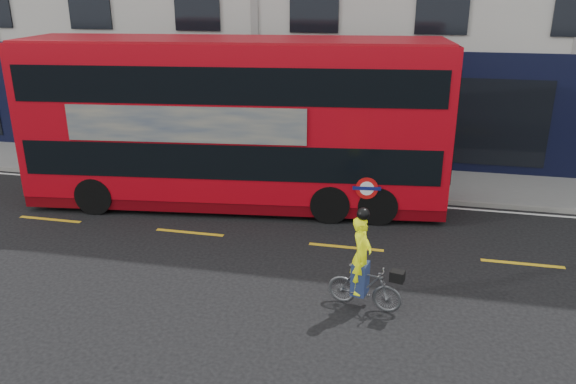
% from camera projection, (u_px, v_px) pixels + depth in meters
% --- Properties ---
extents(ground, '(120.00, 120.00, 0.00)m').
position_uv_depth(ground, '(165.00, 259.00, 12.92)').
color(ground, black).
rests_on(ground, ground).
extents(pavement, '(60.00, 3.00, 0.12)m').
position_uv_depth(pavement, '(246.00, 172.00, 18.86)').
color(pavement, gray).
rests_on(pavement, ground).
extents(kerb, '(60.00, 0.12, 0.13)m').
position_uv_depth(kerb, '(232.00, 186.00, 17.49)').
color(kerb, gray).
rests_on(kerb, ground).
extents(road_edge_line, '(58.00, 0.10, 0.01)m').
position_uv_depth(road_edge_line, '(229.00, 191.00, 17.23)').
color(road_edge_line, silver).
rests_on(road_edge_line, ground).
extents(lane_dashes, '(58.00, 0.12, 0.01)m').
position_uv_depth(lane_dashes, '(190.00, 232.00, 14.29)').
color(lane_dashes, gold).
rests_on(lane_dashes, ground).
extents(bus, '(11.70, 3.95, 4.63)m').
position_uv_depth(bus, '(236.00, 123.00, 15.48)').
color(bus, '#B20712').
rests_on(bus, ground).
extents(cyclist, '(1.52, 0.71, 2.07)m').
position_uv_depth(cyclist, '(363.00, 275.00, 10.74)').
color(cyclist, '#4C4E51').
rests_on(cyclist, ground).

